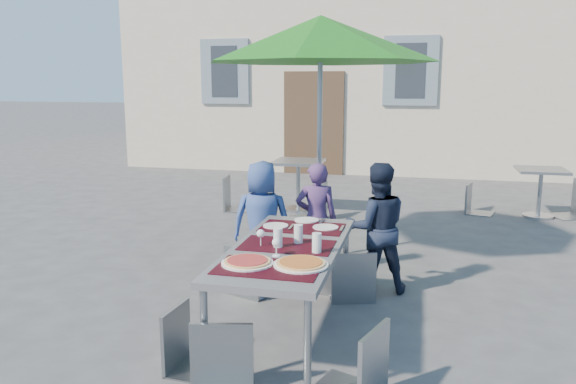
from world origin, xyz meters
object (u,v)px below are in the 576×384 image
(pizza_near_left, at_px, (247,262))
(chair_3, at_px, (186,303))
(pizza_near_right, at_px, (301,263))
(chair_1, at_px, (318,228))
(child_2, at_px, (377,228))
(chair_5, at_px, (219,322))
(cafe_table_0, at_px, (298,175))
(bg_chair_l_1, at_px, (476,181))
(chair_0, at_px, (248,241))
(chair_2, at_px, (353,244))
(bg_chair_l_0, at_px, (233,172))
(bg_chair_r_0, at_px, (313,177))
(chair_4, at_px, (361,317))
(dining_table, at_px, (287,252))
(child_1, at_px, (316,219))
(child_0, at_px, (262,221))
(cafe_table_1, at_px, (540,185))
(patio_umbrella, at_px, (321,41))

(pizza_near_left, xyz_separation_m, chair_3, (-0.40, -0.14, -0.28))
(chair_3, bearing_deg, pizza_near_right, 14.24)
(chair_1, xyz_separation_m, chair_3, (-0.60, -1.71, -0.13))
(child_2, distance_m, chair_5, 2.31)
(chair_5, xyz_separation_m, cafe_table_0, (-0.68, 5.33, 0.02))
(child_2, xyz_separation_m, bg_chair_l_1, (1.20, 3.64, -0.13))
(chair_0, bearing_deg, chair_5, -77.99)
(chair_2, height_order, bg_chair_l_0, bg_chair_l_0)
(chair_0, distance_m, chair_3, 1.44)
(bg_chair_r_0, bearing_deg, chair_5, -85.76)
(chair_4, bearing_deg, chair_0, 128.56)
(dining_table, height_order, bg_chair_l_0, bg_chair_l_0)
(cafe_table_0, relative_size, bg_chair_r_0, 0.76)
(bg_chair_l_0, distance_m, bg_chair_r_0, 1.35)
(child_2, xyz_separation_m, chair_1, (-0.54, -0.11, -0.01))
(child_1, xyz_separation_m, bg_chair_l_0, (-1.82, 2.65, 0.00))
(cafe_table_0, bearing_deg, pizza_near_left, -81.62)
(chair_3, distance_m, bg_chair_l_1, 5.95)
(chair_2, relative_size, chair_3, 1.08)
(child_0, distance_m, child_1, 0.58)
(child_2, xyz_separation_m, chair_2, (-0.19, -0.29, -0.09))
(child_1, height_order, chair_3, child_1)
(cafe_table_0, bearing_deg, chair_0, -85.14)
(child_1, distance_m, bg_chair_l_1, 3.78)
(dining_table, bearing_deg, cafe_table_1, 60.40)
(chair_5, bearing_deg, child_0, 99.26)
(bg_chair_l_0, bearing_deg, patio_umbrella, -50.70)
(chair_0, height_order, cafe_table_0, chair_0)
(bg_chair_l_1, bearing_deg, chair_1, -114.95)
(dining_table, relative_size, chair_2, 2.02)
(bg_chair_l_0, bearing_deg, pizza_near_left, -69.82)
(pizza_near_left, height_order, child_0, child_0)
(child_2, relative_size, chair_3, 1.48)
(pizza_near_right, height_order, chair_5, chair_5)
(patio_umbrella, relative_size, cafe_table_1, 3.66)
(chair_3, relative_size, cafe_table_1, 1.16)
(child_0, relative_size, chair_4, 1.31)
(chair_1, relative_size, chair_2, 1.14)
(child_1, distance_m, patio_umbrella, 1.89)
(cafe_table_0, distance_m, bg_chair_l_1, 2.71)
(bg_chair_r_0, bearing_deg, chair_4, -75.41)
(chair_2, bearing_deg, bg_chair_l_0, 124.76)
(bg_chair_l_0, xyz_separation_m, cafe_table_1, (4.57, 0.58, -0.10))
(chair_0, distance_m, cafe_table_0, 3.57)
(child_2, bearing_deg, chair_3, 41.96)
(pizza_near_right, xyz_separation_m, chair_3, (-0.76, -0.19, -0.28))
(dining_table, relative_size, chair_0, 2.04)
(cafe_table_1, bearing_deg, bg_chair_l_0, -172.82)
(child_2, xyz_separation_m, cafe_table_1, (2.10, 3.56, -0.13))
(pizza_near_left, relative_size, patio_umbrella, 0.13)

